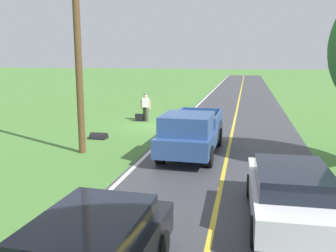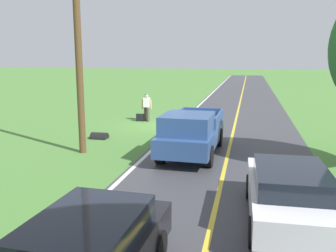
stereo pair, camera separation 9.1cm
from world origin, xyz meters
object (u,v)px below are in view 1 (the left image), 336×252
Objects in this scene: pickup_truck_passing at (191,132)px; sedan_mid_oncoming at (290,192)px; utility_pole_roadside at (78,61)px; hitchhiker_walking at (146,105)px; suitcase_carried at (139,118)px.

sedan_mid_oncoming is at bearing 120.44° from pickup_truck_passing.
utility_pole_roadside reaches higher than sedan_mid_oncoming.
hitchhiker_walking reaches higher than suitcase_carried.
hitchhiker_walking is 14.71m from sedan_mid_oncoming.
hitchhiker_walking is 0.23× the size of utility_pole_roadside.
hitchhiker_walking is 3.77× the size of suitcase_carried.
pickup_truck_passing is 0.72× the size of utility_pole_roadside.
suitcase_carried is at bearing -59.10° from sedan_mid_oncoming.
utility_pole_roadside reaches higher than hitchhiker_walking.
pickup_truck_passing reaches higher than sedan_mid_oncoming.
sedan_mid_oncoming is 0.59× the size of utility_pole_roadside.
utility_pole_roadside is (0.55, 7.86, 2.80)m from hitchhiker_walking.
sedan_mid_oncoming is at bearing 25.36° from suitcase_carried.
suitcase_carried is 8.51m from utility_pole_roadside.
pickup_truck_passing reaches higher than suitcase_carried.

